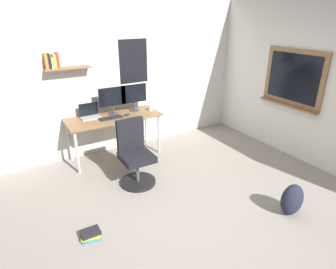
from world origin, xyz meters
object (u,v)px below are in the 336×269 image
at_px(coffee_mug, 150,108).
at_px(backpack, 292,200).
at_px(desk, 114,120).
at_px(office_chair, 135,157).
at_px(laptop, 90,114).
at_px(monitor_primary, 112,99).
at_px(book_stack_on_floor, 91,234).
at_px(monitor_secondary, 134,96).
at_px(keyboard, 111,118).
at_px(computer_mouse, 127,115).

xyz_separation_m(coffee_mug, backpack, (0.63, -2.55, -0.58)).
distance_m(desk, office_chair, 0.95).
xyz_separation_m(laptop, backpack, (1.64, -2.72, -0.59)).
bearing_deg(office_chair, monitor_primary, 85.46).
relative_size(office_chair, laptop, 3.06).
bearing_deg(office_chair, book_stack_on_floor, -138.83).
xyz_separation_m(monitor_secondary, keyboard, (-0.50, -0.18, -0.26)).
bearing_deg(desk, backpack, -63.27).
distance_m(keyboard, computer_mouse, 0.28).
bearing_deg(desk, coffee_mug, -2.38).
xyz_separation_m(laptop, book_stack_on_floor, (-0.62, -1.87, -0.75)).
distance_m(office_chair, laptop, 1.17).
relative_size(desk, backpack, 3.69).
height_order(office_chair, monitor_secondary, monitor_secondary).
relative_size(laptop, coffee_mug, 3.37).
distance_m(desk, monitor_secondary, 0.55).
bearing_deg(backpack, coffee_mug, 103.80).
distance_m(laptop, book_stack_on_floor, 2.11).
bearing_deg(backpack, monitor_secondary, 108.06).
distance_m(office_chair, coffee_mug, 1.19).
bearing_deg(desk, laptop, 156.80).
height_order(office_chair, coffee_mug, office_chair).
bearing_deg(backpack, monitor_primary, 115.18).
height_order(desk, coffee_mug, coffee_mug).
xyz_separation_m(desk, monitor_primary, (0.04, 0.10, 0.34)).
bearing_deg(keyboard, computer_mouse, 0.00).
xyz_separation_m(desk, keyboard, (-0.08, -0.08, 0.08)).
xyz_separation_m(office_chair, monitor_secondary, (0.47, 1.01, 0.60)).
xyz_separation_m(laptop, computer_mouse, (0.55, -0.23, -0.04)).
height_order(computer_mouse, coffee_mug, coffee_mug).
xyz_separation_m(desk, coffee_mug, (0.67, -0.03, 0.12)).
bearing_deg(monitor_primary, office_chair, -94.54).
bearing_deg(coffee_mug, keyboard, -176.17).
relative_size(keyboard, computer_mouse, 3.56).
relative_size(office_chair, backpack, 2.28).
bearing_deg(book_stack_on_floor, laptop, 71.54).
height_order(laptop, monitor_primary, monitor_primary).
distance_m(monitor_primary, coffee_mug, 0.68).
bearing_deg(monitor_secondary, keyboard, -160.41).
bearing_deg(laptop, backpack, -58.89).
relative_size(desk, computer_mouse, 14.82).
relative_size(coffee_mug, book_stack_on_floor, 0.38).
distance_m(office_chair, keyboard, 0.90).
bearing_deg(book_stack_on_floor, office_chair, 41.17).
distance_m(coffee_mug, book_stack_on_floor, 2.47).
bearing_deg(keyboard, coffee_mug, 3.83).
bearing_deg(coffee_mug, book_stack_on_floor, -134.10).
bearing_deg(desk, computer_mouse, -21.00).
distance_m(monitor_primary, backpack, 3.06).
xyz_separation_m(office_chair, laptop, (-0.31, 1.06, 0.39)).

